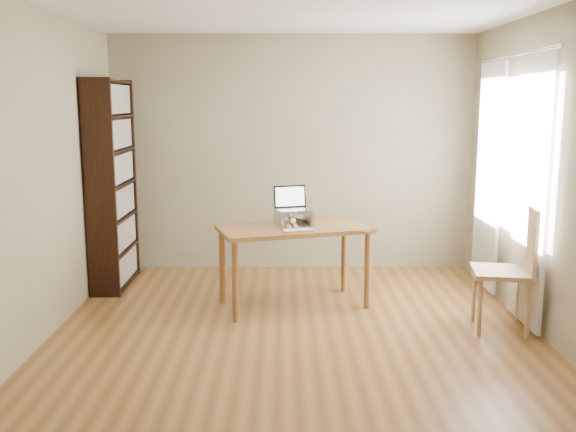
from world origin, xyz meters
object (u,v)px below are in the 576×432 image
Objects in this scene: bookshelf at (112,184)px; cat at (290,217)px; keyboard at (298,230)px; laptop at (294,204)px; desk at (294,238)px; chair at (512,263)px.

cat is (1.80, -0.59, -0.23)m from bookshelf.
laptop is at bearing 82.48° from keyboard.
bookshelf is 4.28× the size of cat.
bookshelf is at bearing 142.06° from desk.
desk is 3.04× the size of cat.
keyboard is 0.60× the size of cat.
keyboard reaches higher than desk.
bookshelf is 2.10m from keyboard.
chair is at bearing -40.78° from laptop.
bookshelf is 3.89m from chair.
cat is 0.47× the size of chair.
cat reaches higher than desk.
bookshelf is 2.01× the size of chair.
cat is (-0.06, 0.33, 0.06)m from keyboard.
bookshelf is 1.91m from cat.
desk is at bearing -20.98° from bookshelf.
bookshelf is 2.00m from desk.
bookshelf is 7.13× the size of keyboard.
bookshelf is 5.84× the size of laptop.
laptop is at bearing -17.22° from bookshelf.
cat is at bearing -18.22° from bookshelf.
keyboard is at bearing -87.54° from cat.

